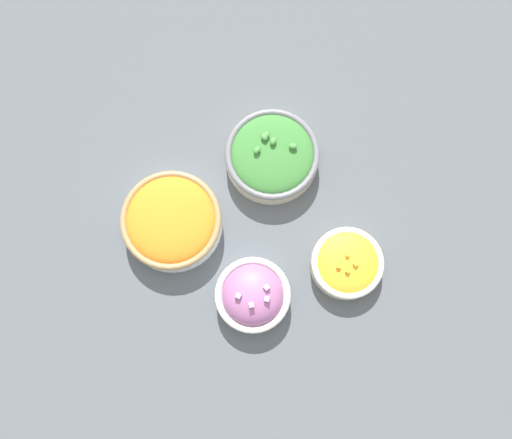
# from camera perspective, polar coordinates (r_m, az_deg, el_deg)

# --- Properties ---
(ground_plane) EXTENTS (3.00, 3.00, 0.00)m
(ground_plane) POSITION_cam_1_polar(r_m,az_deg,el_deg) (1.06, 0.00, -0.31)
(ground_plane) COLOR #4C5156
(bowl_broccoli) EXTENTS (0.17, 0.17, 0.07)m
(bowl_broccoli) POSITION_cam_1_polar(r_m,az_deg,el_deg) (1.06, 1.62, 6.40)
(bowl_broccoli) COLOR beige
(bowl_broccoli) RESTS_ON ground_plane
(bowl_red_onion) EXTENTS (0.13, 0.13, 0.08)m
(bowl_red_onion) POSITION_cam_1_polar(r_m,az_deg,el_deg) (1.01, -0.33, -7.57)
(bowl_red_onion) COLOR silver
(bowl_red_onion) RESTS_ON ground_plane
(bowl_carrots) EXTENTS (0.18, 0.18, 0.06)m
(bowl_carrots) POSITION_cam_1_polar(r_m,az_deg,el_deg) (1.04, -8.43, -0.14)
(bowl_carrots) COLOR white
(bowl_carrots) RESTS_ON ground_plane
(bowl_squash) EXTENTS (0.13, 0.13, 0.05)m
(bowl_squash) POSITION_cam_1_polar(r_m,az_deg,el_deg) (1.04, 9.08, -4.34)
(bowl_squash) COLOR beige
(bowl_squash) RESTS_ON ground_plane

